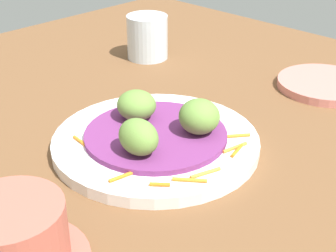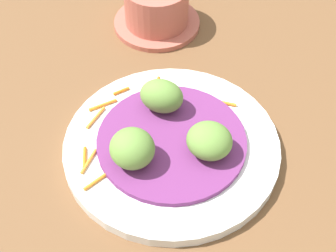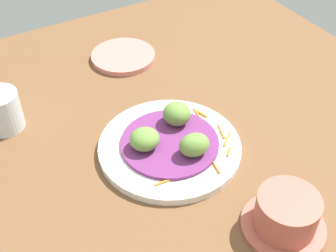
{
  "view_description": "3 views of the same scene",
  "coord_description": "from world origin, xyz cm",
  "px_view_note": "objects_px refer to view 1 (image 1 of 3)",
  "views": [
    {
      "loc": [
        -36.43,
        -38.76,
        33.79
      ],
      "look_at": [
        1.33,
        -1.77,
        5.48
      ],
      "focal_mm": 53.99,
      "sensor_mm": 36.0,
      "label": 1
    },
    {
      "loc": [
        37.12,
        6.24,
        49.21
      ],
      "look_at": [
        0.7,
        -0.48,
        6.03
      ],
      "focal_mm": 53.68,
      "sensor_mm": 36.0,
      "label": 2
    },
    {
      "loc": [
        -48.54,
        29.02,
        58.62
      ],
      "look_at": [
        2.61,
        -0.61,
        6.22
      ],
      "focal_mm": 48.07,
      "sensor_mm": 36.0,
      "label": 3
    }
  ],
  "objects_px": {
    "terracotta_bowl": "(14,242)",
    "guac_scoop_left": "(138,137)",
    "guac_scoop_center": "(199,116)",
    "main_plate": "(158,143)",
    "water_glass": "(147,37)",
    "guac_scoop_right": "(136,105)",
    "side_plate_small": "(325,84)"
  },
  "relations": [
    {
      "from": "guac_scoop_center",
      "to": "main_plate",
      "type": "bearing_deg",
      "value": 139.05
    },
    {
      "from": "guac_scoop_center",
      "to": "water_glass",
      "type": "relative_size",
      "value": 0.67
    },
    {
      "from": "terracotta_bowl",
      "to": "guac_scoop_left",
      "type": "bearing_deg",
      "value": 13.17
    },
    {
      "from": "guac_scoop_left",
      "to": "guac_scoop_right",
      "type": "distance_m",
      "value": 0.09
    },
    {
      "from": "guac_scoop_left",
      "to": "guac_scoop_center",
      "type": "relative_size",
      "value": 1.04
    },
    {
      "from": "guac_scoop_left",
      "to": "terracotta_bowl",
      "type": "height_order",
      "value": "terracotta_bowl"
    },
    {
      "from": "guac_scoop_center",
      "to": "guac_scoop_right",
      "type": "distance_m",
      "value": 0.09
    },
    {
      "from": "water_glass",
      "to": "guac_scoop_left",
      "type": "bearing_deg",
      "value": -135.08
    },
    {
      "from": "guac_scoop_left",
      "to": "main_plate",
      "type": "bearing_deg",
      "value": 19.05
    },
    {
      "from": "side_plate_small",
      "to": "terracotta_bowl",
      "type": "relative_size",
      "value": 1.14
    },
    {
      "from": "guac_scoop_center",
      "to": "side_plate_small",
      "type": "relative_size",
      "value": 0.35
    },
    {
      "from": "terracotta_bowl",
      "to": "side_plate_small",
      "type": "bearing_deg",
      "value": 0.59
    },
    {
      "from": "main_plate",
      "to": "side_plate_small",
      "type": "xyz_separation_m",
      "value": [
        0.31,
        -0.05,
        -0.0
      ]
    },
    {
      "from": "guac_scoop_right",
      "to": "water_glass",
      "type": "relative_size",
      "value": 0.68
    },
    {
      "from": "main_plate",
      "to": "water_glass",
      "type": "bearing_deg",
      "value": 48.8
    },
    {
      "from": "main_plate",
      "to": "guac_scoop_right",
      "type": "xyz_separation_m",
      "value": [
        0.01,
        0.05,
        0.03
      ]
    },
    {
      "from": "main_plate",
      "to": "guac_scoop_right",
      "type": "distance_m",
      "value": 0.06
    },
    {
      "from": "guac_scoop_right",
      "to": "side_plate_small",
      "type": "distance_m",
      "value": 0.32
    },
    {
      "from": "guac_scoop_left",
      "to": "side_plate_small",
      "type": "distance_m",
      "value": 0.36
    },
    {
      "from": "guac_scoop_left",
      "to": "water_glass",
      "type": "bearing_deg",
      "value": 44.92
    },
    {
      "from": "side_plate_small",
      "to": "main_plate",
      "type": "bearing_deg",
      "value": 170.19
    },
    {
      "from": "water_glass",
      "to": "main_plate",
      "type": "bearing_deg",
      "value": -131.2
    },
    {
      "from": "guac_scoop_center",
      "to": "terracotta_bowl",
      "type": "xyz_separation_m",
      "value": [
        -0.27,
        -0.03,
        -0.01
      ]
    },
    {
      "from": "guac_scoop_left",
      "to": "guac_scoop_center",
      "type": "height_order",
      "value": "guac_scoop_center"
    },
    {
      "from": "water_glass",
      "to": "guac_scoop_right",
      "type": "bearing_deg",
      "value": -136.35
    },
    {
      "from": "main_plate",
      "to": "guac_scoop_left",
      "type": "relative_size",
      "value": 4.79
    },
    {
      "from": "side_plate_small",
      "to": "terracotta_bowl",
      "type": "bearing_deg",
      "value": -179.41
    },
    {
      "from": "guac_scoop_right",
      "to": "side_plate_small",
      "type": "xyz_separation_m",
      "value": [
        0.3,
        -0.1,
        -0.03
      ]
    },
    {
      "from": "main_plate",
      "to": "terracotta_bowl",
      "type": "bearing_deg",
      "value": -165.6
    },
    {
      "from": "main_plate",
      "to": "water_glass",
      "type": "distance_m",
      "value": 0.32
    },
    {
      "from": "water_glass",
      "to": "guac_scoop_center",
      "type": "bearing_deg",
      "value": -122.39
    },
    {
      "from": "side_plate_small",
      "to": "guac_scoop_right",
      "type": "bearing_deg",
      "value": 161.21
    }
  ]
}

